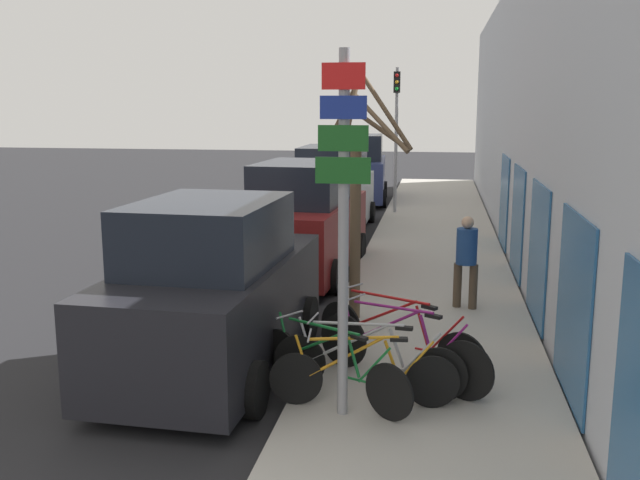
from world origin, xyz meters
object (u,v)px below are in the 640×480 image
(parked_car_1, at_px, (304,224))
(pedestrian_near, at_px, (466,255))
(bicycle_4, at_px, (397,338))
(parked_car_0, at_px, (214,293))
(street_tree, at_px, (359,204))
(bicycle_1, at_px, (331,367))
(bicycle_2, at_px, (368,363))
(parked_car_3, at_px, (359,172))
(bicycle_3, at_px, (401,350))
(signpost, at_px, (343,221))
(parked_car_2, at_px, (333,192))
(bicycle_0, at_px, (364,375))
(traffic_light, at_px, (396,121))

(parked_car_1, relative_size, pedestrian_near, 2.98)
(bicycle_4, height_order, parked_car_0, parked_car_0)
(parked_car_1, xyz_separation_m, pedestrian_near, (3.25, -2.50, -0.03))
(pedestrian_near, relative_size, street_tree, 0.39)
(bicycle_1, height_order, bicycle_2, bicycle_2)
(parked_car_1, xyz_separation_m, parked_car_3, (-0.13, 11.46, 0.02))
(bicycle_1, relative_size, bicycle_3, 0.91)
(signpost, xyz_separation_m, bicycle_2, (0.22, 0.60, -1.79))
(bicycle_4, distance_m, parked_car_1, 6.03)
(parked_car_2, height_order, street_tree, street_tree)
(bicycle_3, bearing_deg, bicycle_0, -177.06)
(bicycle_1, height_order, pedestrian_near, pedestrian_near)
(signpost, distance_m, bicycle_0, 1.84)
(signpost, relative_size, parked_car_0, 0.86)
(parked_car_1, bearing_deg, bicycle_1, -73.24)
(parked_car_2, bearing_deg, parked_car_0, -89.71)
(parked_car_1, xyz_separation_m, parked_car_2, (-0.20, 5.55, -0.01))
(bicycle_2, distance_m, parked_car_2, 12.17)
(bicycle_3, bearing_deg, bicycle_2, 167.42)
(parked_car_3, bearing_deg, parked_car_2, -94.21)
(bicycle_2, xyz_separation_m, parked_car_3, (-2.12, 17.86, 0.58))
(bicycle_1, relative_size, parked_car_2, 0.44)
(signpost, distance_m, parked_car_0, 2.74)
(parked_car_2, relative_size, parked_car_3, 1.01)
(signpost, xyz_separation_m, street_tree, (-0.24, 3.60, -0.32))
(parked_car_0, bearing_deg, bicycle_2, -19.51)
(parked_car_2, distance_m, parked_car_3, 5.91)
(parked_car_0, relative_size, traffic_light, 1.02)
(bicycle_4, relative_size, parked_car_0, 0.48)
(parked_car_2, distance_m, street_tree, 9.17)
(parked_car_0, bearing_deg, traffic_light, 85.68)
(signpost, bearing_deg, bicycle_3, 59.99)
(signpost, bearing_deg, parked_car_3, 95.86)
(parked_car_3, bearing_deg, bicycle_0, -86.97)
(bicycle_0, bearing_deg, bicycle_2, -7.35)
(bicycle_1, xyz_separation_m, parked_car_2, (-1.77, 12.15, 0.55))
(bicycle_0, bearing_deg, bicycle_4, -20.08)
(bicycle_4, xyz_separation_m, pedestrian_near, (0.97, 3.06, 0.48))
(signpost, xyz_separation_m, bicycle_1, (-0.19, 0.41, -1.80))
(pedestrian_near, xyz_separation_m, traffic_light, (-1.85, 10.62, 1.98))
(parked_car_2, bearing_deg, parked_car_1, -87.81)
(pedestrian_near, bearing_deg, street_tree, -135.86)
(bicycle_1, bearing_deg, street_tree, 35.12)
(signpost, bearing_deg, parked_car_0, 142.89)
(bicycle_2, distance_m, parked_car_0, 2.38)
(signpost, relative_size, bicycle_2, 1.70)
(parked_car_2, relative_size, pedestrian_near, 2.89)
(signpost, height_order, parked_car_3, signpost)
(parked_car_1, bearing_deg, parked_car_0, -88.41)
(bicycle_2, relative_size, parked_car_0, 0.51)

